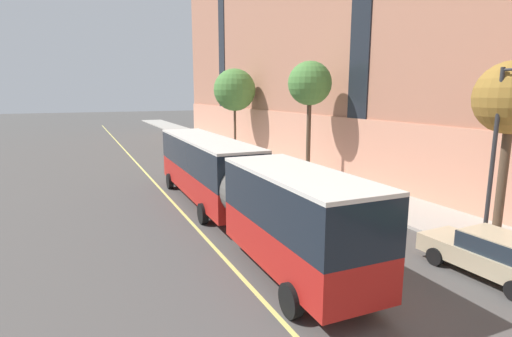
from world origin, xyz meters
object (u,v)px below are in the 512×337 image
at_px(street_lamp, 501,142).
at_px(parked_car_black_4, 202,143).
at_px(city_bus, 229,179).
at_px(parked_car_champagne_3, 492,255).
at_px(fire_hydrant, 327,184).
at_px(street_tree_mid_block, 512,100).
at_px(street_tree_far_downtown, 235,90).
at_px(parked_car_white_0, 331,192).
at_px(street_tree_far_uptown, 310,84).

bearing_deg(street_lamp, parked_car_black_4, 93.07).
height_order(city_bus, parked_car_champagne_3, city_bus).
distance_m(parked_car_black_4, fire_hydrant, 21.63).
relative_size(street_tree_mid_block, fire_hydrant, 10.04).
bearing_deg(street_tree_far_downtown, fire_hydrant, -93.81).
distance_m(city_bus, fire_hydrant, 8.46).
height_order(street_tree_mid_block, street_lamp, street_tree_mid_block).
distance_m(parked_car_white_0, street_tree_far_downtown, 22.47).
bearing_deg(parked_car_white_0, street_tree_far_uptown, 67.98).
height_order(street_tree_far_downtown, street_lamp, street_tree_far_downtown).
relative_size(street_tree_mid_block, street_tree_far_uptown, 0.88).
xyz_separation_m(parked_car_champagne_3, street_tree_far_downtown, (2.95, 31.10, 5.64)).
relative_size(parked_car_black_4, street_tree_far_uptown, 0.59).
bearing_deg(parked_car_white_0, city_bus, -175.28).
height_order(parked_car_white_0, street_tree_far_uptown, street_tree_far_uptown).
bearing_deg(city_bus, parked_car_champagne_3, -56.41).
xyz_separation_m(street_tree_mid_block, street_lamp, (-1.16, -0.54, -1.50)).
bearing_deg(parked_car_black_4, parked_car_white_0, -89.79).
xyz_separation_m(parked_car_champagne_3, street_lamp, (1.79, 1.33, 3.60)).
xyz_separation_m(city_bus, parked_car_white_0, (6.14, 0.51, -1.36)).
height_order(street_tree_far_uptown, street_tree_far_downtown, street_tree_far_downtown).
xyz_separation_m(parked_car_white_0, parked_car_black_4, (-0.09, 24.18, 0.00)).
distance_m(street_lamp, fire_hydrant, 11.50).
distance_m(parked_car_black_4, street_tree_far_downtown, 6.86).
bearing_deg(city_bus, street_tree_far_downtown, 67.92).
height_order(parked_car_champagne_3, fire_hydrant, parked_car_champagne_3).
xyz_separation_m(city_bus, parked_car_champagne_3, (6.00, -9.03, -1.36)).
height_order(street_tree_mid_block, street_tree_far_uptown, street_tree_far_uptown).
relative_size(street_tree_mid_block, street_lamp, 1.05).
distance_m(parked_car_champagne_3, parked_car_black_4, 33.72).
distance_m(parked_car_white_0, street_lamp, 9.11).
bearing_deg(street_lamp, street_tree_far_uptown, 85.62).
height_order(parked_car_champagne_3, parked_car_black_4, same).
xyz_separation_m(parked_car_white_0, street_tree_far_uptown, (2.81, 6.95, 5.96)).
xyz_separation_m(parked_car_black_4, fire_hydrant, (1.64, -21.57, -0.29)).
relative_size(street_lamp, fire_hydrant, 9.60).
height_order(parked_car_white_0, street_lamp, street_lamp).
bearing_deg(fire_hydrant, parked_car_black_4, 94.34).
bearing_deg(city_bus, parked_car_white_0, 4.72).
bearing_deg(parked_car_champagne_3, street_tree_far_uptown, 79.85).
xyz_separation_m(parked_car_black_4, street_tree_far_downtown, (2.90, -2.62, 5.64)).
xyz_separation_m(parked_car_white_0, fire_hydrant, (1.55, 2.61, -0.29)).
distance_m(parked_car_white_0, street_tree_far_uptown, 9.58).
xyz_separation_m(parked_car_black_4, street_tree_mid_block, (2.90, -31.84, 5.10)).
bearing_deg(street_tree_far_downtown, parked_car_white_0, -97.43).
bearing_deg(street_tree_far_downtown, parked_car_champagne_3, -95.42).
xyz_separation_m(city_bus, street_lamp, (7.79, -7.70, 2.24)).
bearing_deg(street_lamp, street_tree_mid_block, 25.14).
relative_size(parked_car_champagne_3, street_lamp, 0.68).
xyz_separation_m(parked_car_champagne_3, street_tree_mid_block, (2.95, 1.88, 5.10)).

